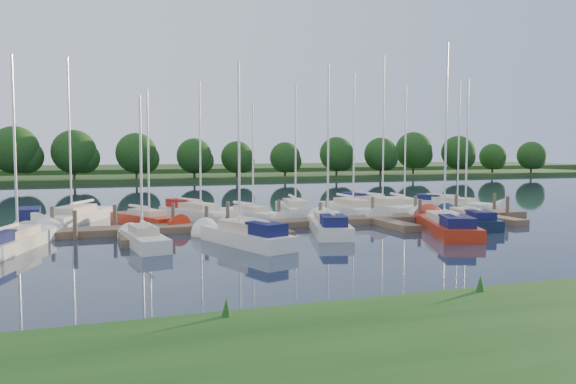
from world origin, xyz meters
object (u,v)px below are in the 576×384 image
object	(u,v)px
dock	(263,226)
sailboat_s_2	(244,238)
sailboat_n_5	(251,216)
motorboat	(30,224)

from	to	relation	value
dock	sailboat_s_2	distance (m)	5.89
sailboat_n_5	sailboat_s_2	xyz separation A→B (m)	(-3.22, -10.27, 0.07)
sailboat_s_2	sailboat_n_5	bearing A→B (deg)	53.97
motorboat	sailboat_n_5	size ratio (longest dim) A/B	0.63
dock	sailboat_n_5	world-z (taller)	sailboat_n_5
dock	motorboat	world-z (taller)	motorboat
sailboat_n_5	sailboat_s_2	size ratio (longest dim) A/B	0.87
sailboat_s_2	dock	bearing A→B (deg)	45.49
dock	sailboat_s_2	bearing A→B (deg)	-115.87
dock	motorboat	xyz separation A→B (m)	(-13.53, 4.23, 0.15)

